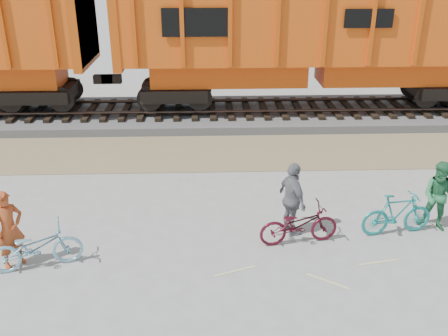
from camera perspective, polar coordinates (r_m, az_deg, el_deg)
The scene contains 11 objects.
ground at distance 10.99m, azimuth 6.28°, elevation -9.10°, with size 120.00×120.00×0.00m, color #9E9E99.
gravel_strip at distance 15.84m, azimuth 3.58°, elevation 1.84°, with size 120.00×3.00×0.02m, color #877753.
ballast_bed at distance 19.07m, azimuth 2.61°, elevation 6.20°, with size 120.00×4.00×0.30m, color slate.
track at distance 18.97m, azimuth 2.63°, elevation 7.13°, with size 120.00×2.60×0.24m.
hopper_car_center at distance 18.74m, azimuth 10.27°, elevation 14.53°, with size 14.00×3.13×4.65m.
bicycle_blue at distance 10.78m, azimuth -20.70°, elevation -8.44°, with size 0.63×1.80×0.95m, color #79B5CB.
bicycle_teal at distance 11.84m, azimuth 19.17°, elevation -4.99°, with size 0.47×1.66×1.00m, color #157D7A.
bicycle_maroon at distance 11.00m, azimuth 8.55°, elevation -6.39°, with size 0.61×1.75×0.92m, color #470D1A.
person_solo at distance 10.85m, azimuth -23.33°, elevation -6.47°, with size 0.60×0.40×1.66m, color #AF471F.
person_man at distance 12.25m, azimuth 23.43°, elevation -3.01°, with size 0.80×0.62×1.64m, color #2A7245.
person_woman at distance 11.13m, azimuth 7.81°, elevation -3.58°, with size 1.01×0.42×1.72m, color slate.
Camera 1 is at (-1.51, -9.09, 5.98)m, focal length 40.00 mm.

